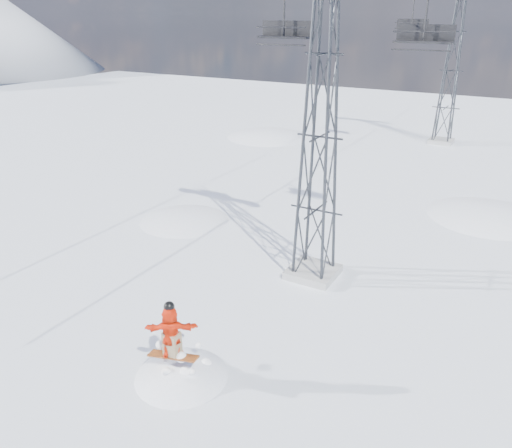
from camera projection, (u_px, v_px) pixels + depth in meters
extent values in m
plane|color=white|center=(166.00, 392.00, 13.51)|extent=(120.00, 120.00, 0.00)
sphere|color=white|center=(192.00, 348.00, 27.69)|extent=(16.00, 16.00, 16.00)
sphere|color=white|center=(458.00, 369.00, 28.85)|extent=(20.00, 20.00, 20.00)
sphere|color=white|center=(268.00, 250.00, 45.43)|extent=(22.00, 22.00, 22.00)
cube|color=#999999|center=(313.00, 272.00, 19.48)|extent=(1.80, 1.80, 0.30)
cube|color=#999999|center=(441.00, 141.00, 39.46)|extent=(1.80, 1.80, 0.30)
sphere|color=white|center=(185.00, 423.00, 14.79)|extent=(4.40, 4.40, 4.40)
cube|color=#D5611C|center=(173.00, 356.00, 13.51)|extent=(1.58, 0.39, 0.37)
imported|color=red|center=(171.00, 331.00, 13.20)|extent=(1.44, 1.16, 1.54)
cube|color=#826F50|center=(172.00, 344.00, 13.37)|extent=(0.54, 0.51, 0.71)
sphere|color=black|center=(169.00, 307.00, 12.91)|extent=(0.29, 0.29, 0.29)
cylinder|color=black|center=(284.00, 5.00, 17.86)|extent=(0.08, 0.08, 2.19)
cube|color=black|center=(284.00, 37.00, 18.29)|extent=(1.99, 0.45, 0.08)
cube|color=black|center=(286.00, 28.00, 18.35)|extent=(1.99, 0.06, 0.55)
cylinder|color=black|center=(280.00, 45.00, 18.19)|extent=(1.99, 0.06, 0.06)
cylinder|color=black|center=(280.00, 27.00, 17.92)|extent=(1.99, 0.05, 0.05)
cylinder|color=black|center=(427.00, 8.00, 18.16)|extent=(0.09, 0.09, 2.37)
cube|color=black|center=(423.00, 42.00, 18.62)|extent=(2.16, 0.49, 0.09)
cube|color=black|center=(426.00, 33.00, 18.68)|extent=(2.16, 0.06, 0.59)
cylinder|color=black|center=(420.00, 50.00, 18.51)|extent=(2.16, 0.06, 0.06)
cylinder|color=black|center=(422.00, 32.00, 18.21)|extent=(2.16, 0.05, 0.05)
cylinder|color=black|center=(413.00, 10.00, 33.04)|extent=(0.08, 0.08, 2.32)
cube|color=black|center=(411.00, 29.00, 33.50)|extent=(2.11, 0.47, 0.08)
cube|color=black|center=(413.00, 23.00, 33.56)|extent=(2.11, 0.06, 0.58)
cylinder|color=black|center=(410.00, 33.00, 33.39)|extent=(2.11, 0.06, 0.06)
cylinder|color=black|center=(411.00, 23.00, 33.10)|extent=(2.11, 0.05, 0.05)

